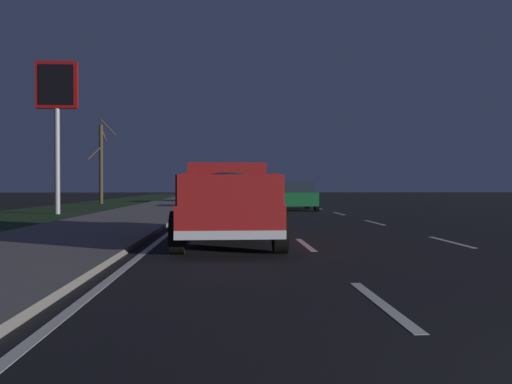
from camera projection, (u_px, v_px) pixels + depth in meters
The scene contains 10 objects.
ground at pixel (289, 209), 29.16m from camera, with size 144.00×144.00×0.00m, color black.
sidewalk_shoulder at pixel (159, 208), 28.76m from camera, with size 108.00×4.00×0.12m, color slate.
grass_verge at pixel (69, 209), 28.50m from camera, with size 108.00×6.00×0.01m, color #1E3819.
lane_markings at pixel (235, 207), 31.97m from camera, with size 108.00×7.04×0.01m.
pickup_truck at pixel (227, 201), 11.74m from camera, with size 5.46×2.36×1.87m.
sedan_tan at pixel (231, 193), 39.56m from camera, with size 4.41×2.04×1.54m.
sedan_blue at pixel (275, 193), 39.18m from camera, with size 4.45×2.10×1.54m.
sedan_green at pixel (296, 196), 27.76m from camera, with size 4.42×2.05×1.54m.
gas_price_sign at pixel (57, 99), 23.63m from camera, with size 0.27×1.90×7.13m.
bare_tree_far at pixel (101, 161), 37.11m from camera, with size 2.19×1.62×6.25m.
Camera 1 is at (-2.00, 3.46, 1.33)m, focal length 35.61 mm.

